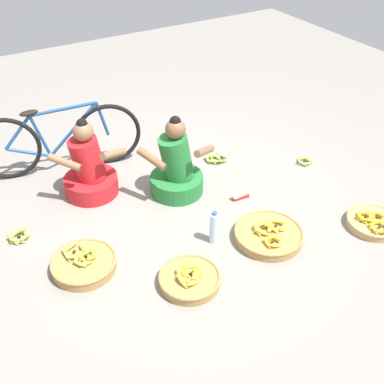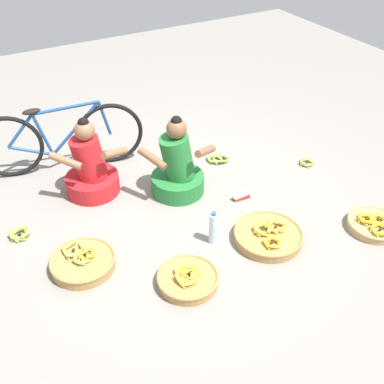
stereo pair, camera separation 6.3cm
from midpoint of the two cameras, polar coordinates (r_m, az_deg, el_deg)
The scene contains 13 objects.
ground_plane at distance 4.38m, azimuth -1.73°, elevation -2.33°, with size 10.00×10.00×0.00m, color gray.
vendor_woman_front at distance 4.48m, azimuth -2.32°, elevation 2.87°, with size 0.73×0.53×0.83m.
vendor_woman_behind at distance 4.57m, azimuth -12.88°, elevation 2.60°, with size 0.73×0.53×0.81m.
bicycle_leaning at distance 4.95m, azimuth -16.51°, elevation 6.11°, with size 1.67×0.44×0.73m.
banana_basket_front_center at distance 4.47m, azimuth 21.00°, elevation -3.46°, with size 0.48×0.48×0.14m.
banana_basket_back_left at distance 4.09m, azimuth 8.93°, elevation -5.17°, with size 0.60×0.60×0.16m.
banana_basket_mid_left at distance 3.89m, azimuth -13.60°, elevation -8.52°, with size 0.53×0.53×0.16m.
banana_basket_near_bicycle at distance 3.68m, azimuth -0.81°, elevation -10.59°, with size 0.49×0.49×0.15m.
loose_bananas_front_left at distance 4.34m, azimuth -20.95°, elevation -5.09°, with size 0.21×0.21×0.09m.
loose_bananas_mid_right at distance 5.17m, azimuth 13.28°, elevation 3.70°, with size 0.18×0.18×0.06m.
loose_bananas_front_right at distance 5.07m, azimuth 2.45°, elevation 4.13°, with size 0.22×0.21×0.08m.
water_bottle at distance 3.96m, azimuth 2.26°, elevation -4.41°, with size 0.08×0.08×0.32m.
packet_carton_stack at distance 4.53m, azimuth 5.55°, elevation -0.45°, with size 0.17×0.07×0.06m.
Camera 1 is at (-1.63, -2.99, 2.75)m, focal length 43.43 mm.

